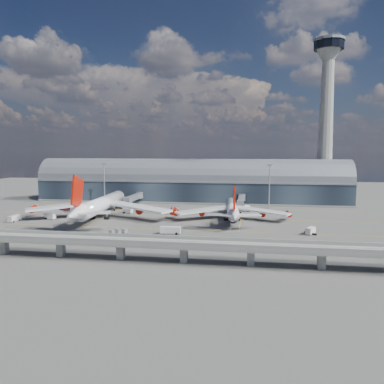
# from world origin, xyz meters

# --- Properties ---
(ground) EXTENTS (500.00, 500.00, 0.00)m
(ground) POSITION_xyz_m (0.00, 0.00, 0.00)
(ground) COLOR #474744
(ground) RESTS_ON ground
(taxi_lines) EXTENTS (200.00, 80.12, 0.01)m
(taxi_lines) POSITION_xyz_m (0.00, 22.11, 0.01)
(taxi_lines) COLOR gold
(taxi_lines) RESTS_ON ground
(terminal) EXTENTS (200.00, 30.00, 28.00)m
(terminal) POSITION_xyz_m (0.00, 77.99, 11.34)
(terminal) COLOR #1E2733
(terminal) RESTS_ON ground
(control_tower) EXTENTS (19.00, 19.00, 103.00)m
(control_tower) POSITION_xyz_m (85.00, 83.00, 51.64)
(control_tower) COLOR gray
(control_tower) RESTS_ON ground
(guideway) EXTENTS (220.00, 8.50, 7.20)m
(guideway) POSITION_xyz_m (-0.00, -55.00, 5.29)
(guideway) COLOR gray
(guideway) RESTS_ON ground
(floodlight_mast_left) EXTENTS (3.00, 0.70, 25.70)m
(floodlight_mast_left) POSITION_xyz_m (-50.00, 55.00, 13.63)
(floodlight_mast_left) COLOR gray
(floodlight_mast_left) RESTS_ON ground
(floodlight_mast_right) EXTENTS (3.00, 0.70, 25.70)m
(floodlight_mast_right) POSITION_xyz_m (50.00, 55.00, 13.63)
(floodlight_mast_right) COLOR gray
(floodlight_mast_right) RESTS_ON ground
(airliner_left) EXTENTS (75.34, 79.19, 24.12)m
(airliner_left) POSITION_xyz_m (-33.50, 9.38, 6.89)
(airliner_left) COLOR white
(airliner_left) RESTS_ON ground
(airliner_right) EXTENTS (57.56, 60.18, 19.08)m
(airliner_right) POSITION_xyz_m (30.75, 16.58, 4.95)
(airliner_right) COLOR white
(airliner_right) RESTS_ON ground
(jet_bridge_left) EXTENTS (4.40, 28.00, 7.25)m
(jet_bridge_left) POSITION_xyz_m (-30.21, 53.12, 5.18)
(jet_bridge_left) COLOR gray
(jet_bridge_left) RESTS_ON ground
(jet_bridge_right) EXTENTS (4.40, 32.00, 7.25)m
(jet_bridge_right) POSITION_xyz_m (34.11, 51.18, 5.18)
(jet_bridge_right) COLOR gray
(jet_bridge_right) RESTS_ON ground
(service_truck_0) EXTENTS (2.65, 7.18, 2.96)m
(service_truck_0) POSITION_xyz_m (-70.93, -4.40, 1.53)
(service_truck_0) COLOR silver
(service_truck_0) RESTS_ON ground
(service_truck_1) EXTENTS (5.54, 3.38, 3.00)m
(service_truck_1) POSITION_xyz_m (-57.38, 3.89, 1.51)
(service_truck_1) COLOR silver
(service_truck_1) RESTS_ON ground
(service_truck_2) EXTENTS (8.40, 3.01, 2.99)m
(service_truck_2) POSITION_xyz_m (7.76, -18.29, 1.56)
(service_truck_2) COLOR silver
(service_truck_2) RESTS_ON ground
(service_truck_3) EXTENTS (4.74, 6.07, 2.77)m
(service_truck_3) POSITION_xyz_m (63.74, -9.74, 1.42)
(service_truck_3) COLOR silver
(service_truck_3) RESTS_ON ground
(service_truck_4) EXTENTS (4.28, 5.79, 3.05)m
(service_truck_4) POSITION_xyz_m (37.06, 43.74, 1.54)
(service_truck_4) COLOR silver
(service_truck_4) RESTS_ON ground
(service_truck_5) EXTENTS (5.91, 3.95, 2.67)m
(service_truck_5) POSITION_xyz_m (-25.42, 26.54, 1.36)
(service_truck_5) COLOR silver
(service_truck_5) RESTS_ON ground
(cargo_train_0) EXTENTS (7.62, 4.84, 1.72)m
(cargo_train_0) POSITION_xyz_m (-13.39, -20.89, 0.90)
(cargo_train_0) COLOR gray
(cargo_train_0) RESTS_ON ground
(cargo_train_1) EXTENTS (8.99, 1.99, 1.49)m
(cargo_train_1) POSITION_xyz_m (9.28, -39.51, 0.78)
(cargo_train_1) COLOR gray
(cargo_train_1) RESTS_ON ground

